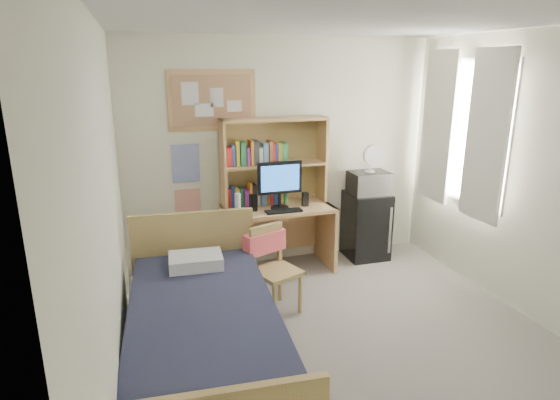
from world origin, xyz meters
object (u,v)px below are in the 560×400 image
object	(u,v)px
desk_chair	(277,271)
speaker_right	(305,199)
bed	(205,345)
monitor	(280,185)
desk_fan	(370,160)
desk	(278,239)
bulletin_board	(212,100)
speaker_left	(253,203)
mini_fridge	(366,225)
microwave	(369,183)

from	to	relation	value
desk_chair	speaker_right	xyz separation A→B (m)	(0.59, 0.85, 0.42)
bed	speaker_right	distance (m)	2.25
monitor	desk_fan	size ratio (longest dim) A/B	1.79
desk	speaker_right	bearing A→B (deg)	-11.31
bulletin_board	speaker_left	world-z (taller)	bulletin_board
mini_fridge	desk	bearing A→B (deg)	-175.49
bed	monitor	world-z (taller)	monitor
desk_chair	bed	xyz separation A→B (m)	(-0.81, -0.83, -0.12)
desk	desk_fan	xyz separation A→B (m)	(1.14, 0.04, 0.84)
desk	bed	size ratio (longest dim) A/B	0.56
speaker_left	desk	bearing A→B (deg)	11.31
desk_fan	bed	bearing A→B (deg)	-140.20
bulletin_board	monitor	distance (m)	1.16
microwave	mini_fridge	bearing A→B (deg)	90.00
bulletin_board	desk_fan	xyz separation A→B (m)	(1.78, -0.26, -0.70)
desk_chair	bed	size ratio (longest dim) A/B	0.38
desk_chair	mini_fridge	xyz separation A→B (m)	(1.43, 0.97, -0.01)
bed	desk_fan	world-z (taller)	desk_fan
desk_chair	bulletin_board	bearing A→B (deg)	85.27
mini_fridge	speaker_right	distance (m)	0.95
bulletin_board	speaker_right	size ratio (longest dim) A/B	6.08
speaker_right	microwave	size ratio (longest dim) A/B	0.34
desk	microwave	xyz separation A→B (m)	(1.14, 0.04, 0.56)
desk_chair	speaker_right	distance (m)	1.12
desk_chair	speaker_right	size ratio (longest dim) A/B	5.43
bed	speaker_left	size ratio (longest dim) A/B	12.11
desk	speaker_right	distance (m)	0.55
bed	speaker_right	bearing A→B (deg)	54.05
speaker_right	microwave	xyz separation A→B (m)	(0.84, 0.10, 0.10)
desk_chair	speaker_left	xyz separation A→B (m)	(-0.01, 0.85, 0.43)
desk_fan	microwave	bearing A→B (deg)	0.00
desk_chair	speaker_left	world-z (taller)	speaker_left
mini_fridge	speaker_right	xyz separation A→B (m)	(-0.84, -0.12, 0.43)
desk_fan	monitor	bearing A→B (deg)	-173.49
monitor	desk_fan	distance (m)	1.16
microwave	speaker_right	bearing A→B (deg)	-171.87
bulletin_board	mini_fridge	xyz separation A→B (m)	(1.78, -0.24, -1.51)
speaker_right	speaker_left	bearing A→B (deg)	-180.00
desk	bed	distance (m)	2.05
desk_chair	mini_fridge	bearing A→B (deg)	13.31
desk	bulletin_board	bearing A→B (deg)	153.64
desk_fan	mini_fridge	bearing A→B (deg)	90.00
desk_chair	microwave	distance (m)	1.79
mini_fridge	speaker_right	world-z (taller)	speaker_right
speaker_right	desk_fan	distance (m)	0.93
bulletin_board	monitor	world-z (taller)	bulletin_board
bed	desk_fan	bearing A→B (deg)	42.31
desk_fan	desk	bearing A→B (deg)	-176.50
desk	speaker_right	size ratio (longest dim) A/B	7.88
desk	desk_chair	bearing A→B (deg)	-108.07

